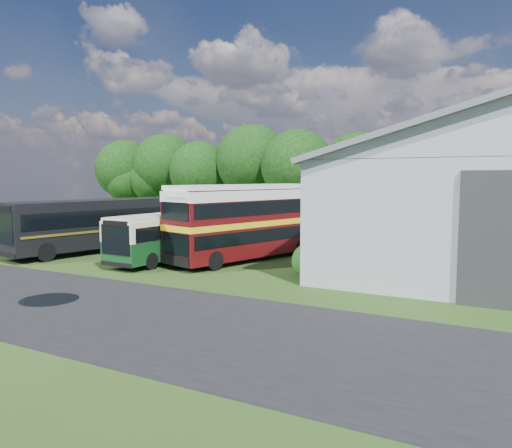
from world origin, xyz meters
The scene contains 14 objects.
ground centered at (0.00, 0.00, 0.00)m, with size 120.00×120.00×0.00m, color #1B3A12.
asphalt_road centered at (3.00, -3.00, 0.00)m, with size 60.00×8.00×0.02m, color black.
puddle centered at (-1.50, -3.00, 0.00)m, with size 2.20×2.20×0.01m, color black.
tree_far_left centered at (-23.00, 24.00, 5.56)m, with size 6.12×6.12×8.64m.
tree_left_a centered at (-18.00, 24.50, 5.87)m, with size 6.46×6.46×9.12m.
tree_left_b centered at (-13.00, 23.50, 5.25)m, with size 5.78×5.78×8.16m.
tree_mid centered at (-8.00, 24.80, 6.18)m, with size 6.80×6.80×9.60m.
tree_right_a centered at (-3.00, 23.80, 5.69)m, with size 6.26×6.26×8.83m.
tree_right_b centered at (2.00, 24.60, 5.44)m, with size 5.98×5.98×8.45m.
shrub_front centered at (5.60, 6.00, 0.00)m, with size 1.70×1.70×1.70m, color #194714.
shrub_mid centered at (5.60, 8.00, 0.00)m, with size 1.60×1.60×1.60m, color #194714.
bus_green_single centered at (-3.13, 7.33, 1.44)m, with size 2.69×9.86×2.70m.
bus_maroon_double centered at (0.53, 8.85, 2.16)m, with size 5.18×10.38×4.33m.
bus_dark_single centered at (-9.42, 7.26, 1.76)m, with size 5.09×12.30×3.31m.
Camera 1 is at (14.63, -15.75, 4.76)m, focal length 35.00 mm.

